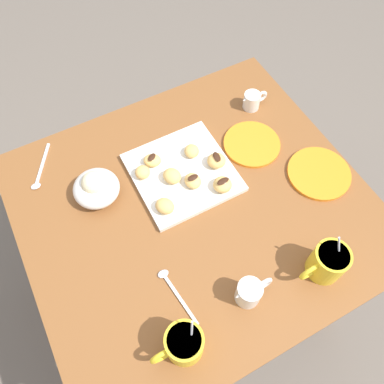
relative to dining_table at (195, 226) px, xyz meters
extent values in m
plane|color=#665B51|center=(0.00, 0.00, -0.59)|extent=(8.00, 8.00, 0.00)
cube|color=brown|center=(0.00, 0.00, 0.12)|extent=(0.93, 0.85, 0.04)
cube|color=brown|center=(-0.41, -0.37, -0.25)|extent=(0.07, 0.07, 0.68)
cube|color=brown|center=(0.41, -0.37, -0.25)|extent=(0.07, 0.07, 0.68)
cube|color=brown|center=(-0.41, 0.37, -0.25)|extent=(0.07, 0.07, 0.68)
cube|color=silver|center=(-0.02, -0.11, 0.14)|extent=(0.27, 0.27, 0.02)
cylinder|color=yellow|center=(-0.20, 0.31, 0.18)|extent=(0.09, 0.09, 0.10)
torus|color=yellow|center=(-0.14, 0.31, 0.19)|extent=(0.06, 0.01, 0.06)
cylinder|color=#331E11|center=(-0.20, 0.31, 0.23)|extent=(0.07, 0.07, 0.01)
cylinder|color=silver|center=(-0.21, 0.31, 0.22)|extent=(0.03, 0.05, 0.13)
cylinder|color=yellow|center=(0.20, 0.31, 0.18)|extent=(0.09, 0.09, 0.09)
torus|color=yellow|center=(0.25, 0.31, 0.18)|extent=(0.06, 0.01, 0.06)
cylinder|color=#331E11|center=(0.20, 0.31, 0.22)|extent=(0.07, 0.07, 0.01)
cylinder|color=silver|center=(0.18, 0.31, 0.21)|extent=(0.03, 0.04, 0.12)
cylinder|color=silver|center=(0.01, 0.28, 0.17)|extent=(0.06, 0.06, 0.07)
cone|color=silver|center=(0.04, 0.28, 0.20)|extent=(0.02, 0.02, 0.02)
torus|color=silver|center=(-0.03, 0.28, 0.17)|extent=(0.05, 0.01, 0.05)
cylinder|color=white|center=(0.01, 0.28, 0.20)|extent=(0.05, 0.05, 0.01)
ellipsoid|color=silver|center=(0.22, -0.16, 0.17)|extent=(0.13, 0.13, 0.07)
sphere|color=#F4E5B2|center=(0.22, -0.16, 0.19)|extent=(0.07, 0.07, 0.07)
ellipsoid|color=green|center=(0.24, -0.16, 0.21)|extent=(0.03, 0.03, 0.01)
cylinder|color=silver|center=(-0.33, -0.23, 0.16)|extent=(0.05, 0.05, 0.05)
cone|color=silver|center=(-0.30, -0.23, 0.18)|extent=(0.02, 0.02, 0.02)
torus|color=silver|center=(-0.36, -0.23, 0.16)|extent=(0.04, 0.01, 0.04)
cylinder|color=#381E11|center=(-0.33, -0.23, 0.18)|extent=(0.04, 0.04, 0.01)
cylinder|color=orange|center=(-0.36, 0.08, 0.14)|extent=(0.18, 0.18, 0.01)
cylinder|color=orange|center=(-0.25, -0.10, 0.14)|extent=(0.17, 0.17, 0.01)
cube|color=silver|center=(0.16, 0.21, 0.14)|extent=(0.03, 0.15, 0.00)
ellipsoid|color=silver|center=(0.16, 0.13, 0.14)|extent=(0.03, 0.02, 0.01)
cube|color=silver|center=(0.33, -0.33, 0.14)|extent=(0.08, 0.13, 0.00)
ellipsoid|color=silver|center=(0.37, -0.27, 0.14)|extent=(0.03, 0.02, 0.01)
ellipsoid|color=#E5B260|center=(0.09, -0.15, 0.17)|extent=(0.05, 0.05, 0.03)
ellipsoid|color=#E5B260|center=(-0.07, -0.15, 0.16)|extent=(0.06, 0.06, 0.03)
ellipsoid|color=#E5B260|center=(-0.09, -0.01, 0.17)|extent=(0.06, 0.06, 0.03)
ellipsoid|color=#381E11|center=(-0.09, -0.01, 0.18)|extent=(0.04, 0.02, 0.00)
ellipsoid|color=#E5B260|center=(-0.11, -0.08, 0.17)|extent=(0.07, 0.06, 0.03)
ellipsoid|color=#381E11|center=(-0.11, -0.08, 0.19)|extent=(0.02, 0.04, 0.00)
ellipsoid|color=#E5B260|center=(0.05, -0.17, 0.16)|extent=(0.07, 0.06, 0.03)
ellipsoid|color=#381E11|center=(0.05, -0.17, 0.18)|extent=(0.03, 0.03, 0.00)
ellipsoid|color=#E5B260|center=(-0.02, -0.06, 0.16)|extent=(0.05, 0.05, 0.03)
ellipsoid|color=#381E11|center=(-0.02, -0.06, 0.18)|extent=(0.03, 0.02, 0.00)
ellipsoid|color=#E5B260|center=(0.08, -0.02, 0.17)|extent=(0.07, 0.07, 0.03)
ellipsoid|color=#E5B260|center=(0.02, -0.10, 0.17)|extent=(0.06, 0.07, 0.04)
camera|label=1|loc=(0.25, 0.44, 1.07)|focal=36.21mm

